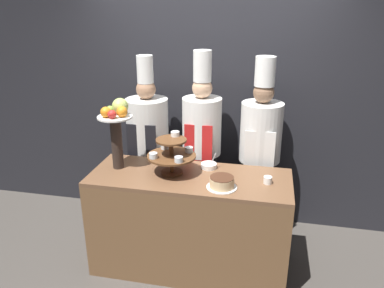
# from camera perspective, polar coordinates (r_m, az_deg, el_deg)

# --- Properties ---
(wall_back) EXTENTS (10.00, 0.06, 2.80)m
(wall_back) POSITION_cam_1_polar(r_m,az_deg,el_deg) (3.92, 2.65, 7.65)
(wall_back) COLOR #232328
(wall_back) RESTS_ON ground_plane
(buffet_counter) EXTENTS (1.70, 0.65, 0.92)m
(buffet_counter) POSITION_cam_1_polar(r_m,az_deg,el_deg) (3.39, -0.35, -11.86)
(buffet_counter) COLOR brown
(buffet_counter) RESTS_ON ground_plane
(tiered_stand) EXTENTS (0.42, 0.42, 0.35)m
(tiered_stand) POSITION_cam_1_polar(r_m,az_deg,el_deg) (3.15, -3.13, -1.43)
(tiered_stand) COLOR brown
(tiered_stand) RESTS_ON buffet_counter
(fruit_pedestal) EXTENTS (0.30, 0.30, 0.61)m
(fruit_pedestal) POSITION_cam_1_polar(r_m,az_deg,el_deg) (3.26, -11.41, 3.03)
(fruit_pedestal) COLOR #2D231E
(fruit_pedestal) RESTS_ON buffet_counter
(cake_round) EXTENTS (0.24, 0.24, 0.09)m
(cake_round) POSITION_cam_1_polar(r_m,az_deg,el_deg) (2.97, 4.56, -5.88)
(cake_round) COLOR white
(cake_round) RESTS_ON buffet_counter
(cup_white) EXTENTS (0.07, 0.07, 0.06)m
(cup_white) POSITION_cam_1_polar(r_m,az_deg,el_deg) (3.09, 11.47, -5.40)
(cup_white) COLOR white
(cup_white) RESTS_ON buffet_counter
(serving_bowl_far) EXTENTS (0.14, 0.14, 0.15)m
(serving_bowl_far) POSITION_cam_1_polar(r_m,az_deg,el_deg) (3.31, 2.59, -3.32)
(serving_bowl_far) COLOR white
(serving_bowl_far) RESTS_ON buffet_counter
(chef_left) EXTENTS (0.42, 0.42, 1.83)m
(chef_left) POSITION_cam_1_polar(r_m,az_deg,el_deg) (3.81, -6.70, 0.33)
(chef_left) COLOR black
(chef_left) RESTS_ON ground_plane
(chef_center_left) EXTENTS (0.38, 0.38, 1.89)m
(chef_center_left) POSITION_cam_1_polar(r_m,az_deg,el_deg) (3.67, 1.48, 0.36)
(chef_center_left) COLOR #38332D
(chef_center_left) RESTS_ON ground_plane
(chef_center_right) EXTENTS (0.39, 0.39, 1.85)m
(chef_center_right) POSITION_cam_1_polar(r_m,az_deg,el_deg) (3.62, 10.31, -0.49)
(chef_center_right) COLOR #28282D
(chef_center_right) RESTS_ON ground_plane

